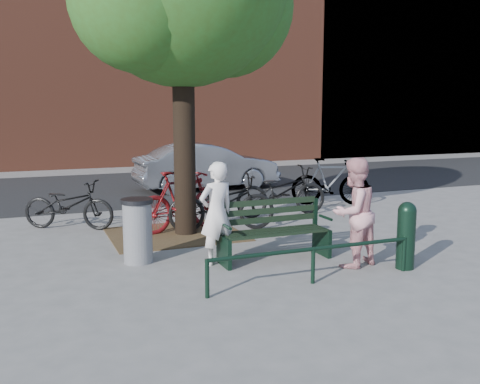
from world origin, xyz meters
name	(u,v)px	position (x,y,z in m)	size (l,w,h in m)	color
ground	(274,260)	(0.00, 0.00, 0.00)	(90.00, 90.00, 0.00)	gray
dirt_pit	(176,234)	(-1.00, 2.20, 0.01)	(2.40, 2.00, 0.02)	brown
road	(153,186)	(0.00, 8.50, 0.01)	(40.00, 7.00, 0.01)	black
townhouse_row	(113,12)	(0.17, 16.00, 6.25)	(45.00, 4.00, 14.00)	brown
park_bench	(273,229)	(0.00, 0.08, 0.48)	(1.74, 0.54, 0.97)	black
guard_railing	(313,254)	(0.00, -1.20, 0.40)	(3.06, 0.06, 0.51)	black
person_left	(217,213)	(-0.90, 0.15, 0.78)	(0.57, 0.37, 1.56)	white
person_right	(354,213)	(0.95, -0.70, 0.82)	(0.79, 0.62, 1.63)	pink
bollard	(406,233)	(1.60, -1.11, 0.54)	(0.27, 0.27, 1.00)	black
litter_bin	(138,230)	(-1.99, 0.67, 0.50)	(0.48, 0.48, 0.99)	gray
bicycle_a	(69,205)	(-2.80, 3.44, 0.48)	(0.63, 1.82, 0.95)	black
bicycle_b	(181,201)	(-0.80, 2.47, 0.59)	(0.55, 1.95, 1.17)	#630E10
bicycle_c	(222,203)	(-0.08, 2.20, 0.54)	(0.72, 2.07, 1.08)	black
bicycle_d	(331,182)	(3.31, 3.81, 0.57)	(0.54, 1.90, 1.14)	gray
bicycle_e	(281,191)	(1.61, 3.05, 0.54)	(0.72, 2.07, 1.09)	black
parked_car	(207,167)	(1.28, 7.23, 0.67)	(1.42, 4.07, 1.34)	gray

